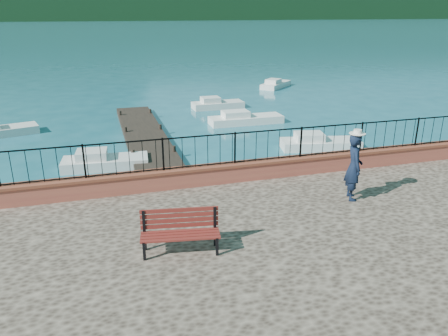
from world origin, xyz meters
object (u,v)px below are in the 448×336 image
boat_0 (105,158)px  boat_1 (320,140)px  boat_4 (218,102)px  boat_2 (246,117)px  person (354,167)px  park_bench (181,240)px  boat_5 (276,83)px

boat_0 → boat_1: same height
boat_1 → boat_4: 10.38m
boat_2 → boat_4: 4.53m
person → boat_1: size_ratio=0.51×
park_bench → boat_4: (6.37, 19.56, -1.09)m
park_bench → person: (5.17, 1.48, 0.66)m
boat_1 → boat_2: (-1.77, 5.63, 0.00)m
boat_2 → boat_5: 12.95m
boat_0 → boat_2: bearing=39.2°
boat_1 → boat_5: bearing=86.1°
park_bench → boat_0: (-1.34, 9.57, -1.09)m
boat_0 → boat_4: bearing=57.6°
person → boat_5: person is taller
boat_1 → boat_5: 17.46m
park_bench → person: person is taller
park_bench → boat_4: size_ratio=0.52×
person → boat_4: (1.20, 18.08, -1.75)m
park_bench → boat_2: bearing=75.0°
person → boat_2: (1.62, 13.57, -1.75)m
boat_0 → boat_4: size_ratio=1.02×
boat_0 → boat_5: same height
boat_0 → boat_1: 9.91m
person → boat_1: person is taller
boat_1 → boat_4: same height
boat_5 → boat_1: bearing=-149.6°
park_bench → person: size_ratio=0.94×
boat_1 → person: bearing=-101.0°
boat_2 → park_bench: bearing=-114.5°
boat_4 → boat_5: same height
boat_2 → person: bearing=-97.0°
park_bench → boat_1: bearing=57.0°
person → boat_5: 26.11m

